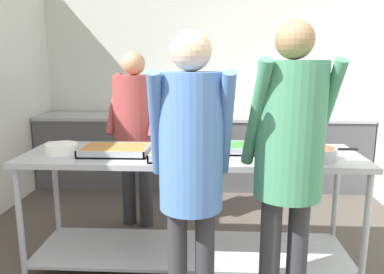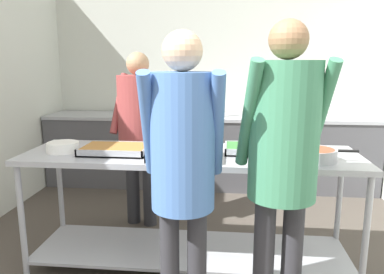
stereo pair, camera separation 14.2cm
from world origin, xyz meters
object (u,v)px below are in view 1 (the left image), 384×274
(serving_tray_vegetables, at_px, (250,148))
(water_bottle, at_px, (214,105))
(cook_behind_counter, at_px, (135,122))
(serving_tray_greens, at_px, (115,150))
(serving_tray_roast, at_px, (186,155))
(guest_serving_right, at_px, (191,157))
(sauce_pan, at_px, (316,153))
(plate_stack, at_px, (61,148))
(guest_serving_left, at_px, (289,147))

(serving_tray_vegetables, bearing_deg, water_bottle, 98.18)
(cook_behind_counter, relative_size, water_bottle, 5.44)
(serving_tray_greens, xyz_separation_m, serving_tray_roast, (0.53, -0.11, 0.00))
(guest_serving_right, bearing_deg, sauce_pan, 37.23)
(serving_tray_vegetables, bearing_deg, serving_tray_greens, -173.45)
(guest_serving_right, bearing_deg, plate_stack, 144.43)
(guest_serving_left, distance_m, guest_serving_right, 0.56)
(guest_serving_right, xyz_separation_m, water_bottle, (0.14, 2.66, -0.03))
(guest_serving_left, xyz_separation_m, water_bottle, (-0.40, 2.53, -0.06))
(serving_tray_greens, distance_m, cook_behind_counter, 0.77)
(cook_behind_counter, distance_m, water_bottle, 1.39)
(plate_stack, distance_m, serving_tray_roast, 0.94)
(plate_stack, distance_m, guest_serving_right, 1.24)
(plate_stack, bearing_deg, serving_tray_greens, 0.67)
(sauce_pan, distance_m, cook_behind_counter, 1.67)
(guest_serving_left, relative_size, cook_behind_counter, 1.08)
(guest_serving_left, height_order, water_bottle, guest_serving_left)
(serving_tray_vegetables, bearing_deg, cook_behind_counter, 146.71)
(plate_stack, xyz_separation_m, water_bottle, (1.14, 1.95, 0.11))
(serving_tray_greens, height_order, guest_serving_right, guest_serving_right)
(serving_tray_vegetables, xyz_separation_m, cook_behind_counter, (-1.00, 0.66, 0.08))
(serving_tray_roast, bearing_deg, cook_behind_counter, 121.23)
(plate_stack, distance_m, cook_behind_counter, 0.87)
(cook_behind_counter, bearing_deg, serving_tray_roast, -58.77)
(plate_stack, distance_m, serving_tray_greens, 0.40)
(guest_serving_left, height_order, guest_serving_right, guest_serving_left)
(serving_tray_roast, xyz_separation_m, water_bottle, (0.21, 2.05, 0.12))
(serving_tray_roast, bearing_deg, serving_tray_greens, 168.68)
(guest_serving_left, bearing_deg, guest_serving_right, -166.64)
(serving_tray_vegetables, distance_m, guest_serving_left, 0.74)
(serving_tray_vegetables, xyz_separation_m, guest_serving_right, (-0.40, -0.83, 0.15))
(serving_tray_roast, relative_size, guest_serving_right, 0.29)
(guest_serving_left, bearing_deg, plate_stack, 159.16)
(guest_serving_right, distance_m, water_bottle, 2.67)
(sauce_pan, bearing_deg, plate_stack, 177.44)
(sauce_pan, bearing_deg, guest_serving_right, -142.77)
(serving_tray_roast, relative_size, sauce_pan, 1.17)
(cook_behind_counter, bearing_deg, water_bottle, 57.88)
(plate_stack, distance_m, serving_tray_vegetables, 1.40)
(water_bottle, bearing_deg, cook_behind_counter, -122.12)
(serving_tray_greens, relative_size, sauce_pan, 1.15)
(serving_tray_greens, bearing_deg, guest_serving_left, -27.46)
(plate_stack, xyz_separation_m, serving_tray_roast, (0.93, -0.10, -0.01))
(plate_stack, xyz_separation_m, serving_tray_greens, (0.40, 0.00, -0.01))
(plate_stack, height_order, serving_tray_greens, plate_stack)
(sauce_pan, distance_m, guest_serving_left, 0.60)
(plate_stack, relative_size, cook_behind_counter, 0.15)
(cook_behind_counter, height_order, water_bottle, cook_behind_counter)
(serving_tray_roast, distance_m, serving_tray_vegetables, 0.52)
(serving_tray_vegetables, height_order, cook_behind_counter, cook_behind_counter)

